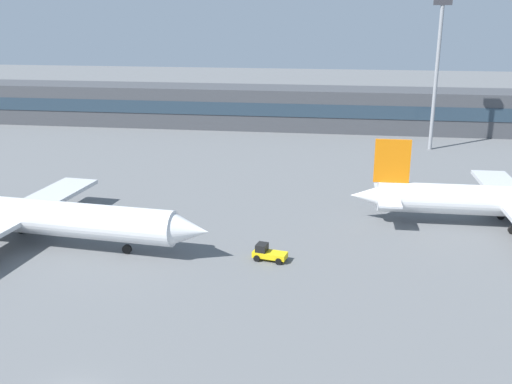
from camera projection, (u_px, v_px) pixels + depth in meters
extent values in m
plane|color=slate|center=(203.00, 211.00, 77.27)|extent=(400.00, 400.00, 0.00)
cube|color=#3F4247|center=(263.00, 107.00, 131.96)|extent=(151.20, 12.00, 9.00)
cube|color=#263847|center=(260.00, 110.00, 126.12)|extent=(143.64, 0.16, 2.80)
cylinder|color=white|center=(20.00, 215.00, 65.75)|extent=(37.06, 7.23, 3.89)
cone|color=white|center=(189.00, 230.00, 61.22)|extent=(4.60, 4.07, 3.70)
cube|color=silver|center=(12.00, 217.00, 66.07)|extent=(7.69, 31.03, 0.51)
cylinder|color=gray|center=(45.00, 212.00, 72.20)|extent=(3.45, 2.34, 2.05)
cylinder|color=black|center=(127.00, 249.00, 63.71)|extent=(1.06, 0.50, 1.02)
cylinder|color=black|center=(21.00, 229.00, 69.53)|extent=(1.06, 0.50, 1.02)
cone|color=white|center=(366.00, 196.00, 73.09)|extent=(3.77, 2.67, 2.62)
cube|color=orange|center=(392.00, 161.00, 71.36)|extent=(4.33, 0.42, 5.41)
cube|color=silver|center=(387.00, 195.00, 72.69)|extent=(2.90, 9.87, 0.24)
cylinder|color=gray|center=(503.00, 200.00, 76.90)|extent=(3.17, 2.01, 1.97)
cylinder|color=black|center=(512.00, 230.00, 69.33)|extent=(0.99, 0.41, 0.98)
cylinder|color=black|center=(501.00, 216.00, 74.17)|extent=(0.99, 0.41, 0.98)
cube|color=yellow|center=(270.00, 255.00, 61.96)|extent=(3.82, 2.17, 0.60)
cube|color=black|center=(262.00, 248.00, 62.05)|extent=(1.35, 1.59, 0.90)
cylinder|color=black|center=(262.00, 253.00, 63.13)|extent=(0.74, 0.38, 0.70)
cylinder|color=black|center=(257.00, 258.00, 61.73)|extent=(0.74, 0.38, 0.70)
cylinder|color=black|center=(283.00, 256.00, 62.36)|extent=(0.74, 0.38, 0.70)
cylinder|color=black|center=(278.00, 262.00, 60.96)|extent=(0.74, 0.38, 0.70)
cylinder|color=gray|center=(436.00, 80.00, 107.95)|extent=(0.70, 0.70, 26.32)
cube|color=#333338|center=(443.00, 2.00, 103.86)|extent=(3.20, 0.80, 1.20)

